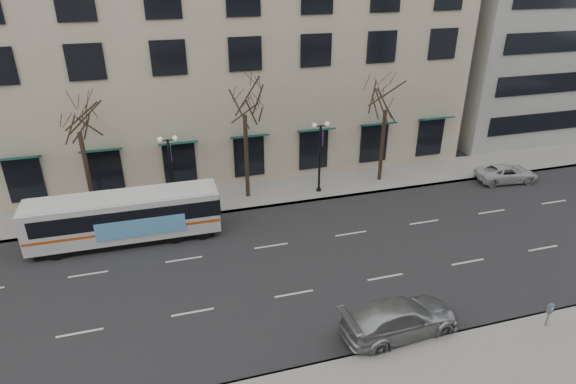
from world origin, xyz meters
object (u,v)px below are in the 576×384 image
object	(u,v)px
city_bus	(126,216)
pay_station	(550,311)
white_pickup	(506,173)
tree_far_left	(76,117)
lamp_post_right	(320,154)
tree_far_right	(387,97)
silver_car	(400,318)
lamp_post_left	(171,170)
tree_far_mid	(244,101)

from	to	relation	value
city_bus	pay_station	bearing A→B (deg)	-35.28
city_bus	white_pickup	xyz separation A→B (m)	(26.99, 0.92, -0.97)
tree_far_left	lamp_post_right	size ratio (longest dim) A/B	1.60
tree_far_right	silver_car	size ratio (longest dim) A/B	1.49
tree_far_left	city_bus	world-z (taller)	tree_far_left
silver_car	white_pickup	distance (m)	19.75
lamp_post_left	white_pickup	xyz separation A→B (m)	(24.09, -2.00, -2.32)
lamp_post_right	pay_station	xyz separation A→B (m)	(5.18, -16.01, -1.94)
lamp_post_right	city_bus	distance (m)	13.30
tree_far_left	tree_far_right	world-z (taller)	tree_far_left
lamp_post_left	pay_station	xyz separation A→B (m)	(15.18, -16.01, -1.94)
tree_far_left	pay_station	xyz separation A→B (m)	(20.19, -16.61, -5.69)
tree_far_right	white_pickup	size ratio (longest dim) A/B	1.79
tree_far_right	city_bus	bearing A→B (deg)	-168.86
tree_far_right	lamp_post_right	distance (m)	6.11
tree_far_left	city_bus	size ratio (longest dim) A/B	0.77
city_bus	white_pickup	distance (m)	27.02
tree_far_mid	tree_far_right	size ratio (longest dim) A/B	1.06
lamp_post_right	lamp_post_left	bearing A→B (deg)	180.00
tree_far_right	white_pickup	bearing A→B (deg)	-15.95
tree_far_left	silver_car	world-z (taller)	tree_far_left
tree_far_right	lamp_post_left	xyz separation A→B (m)	(-14.99, -0.60, -3.48)
tree_far_right	lamp_post_left	size ratio (longest dim) A/B	1.55
pay_station	tree_far_left	bearing A→B (deg)	128.75
pay_station	city_bus	bearing A→B (deg)	132.30
tree_far_right	lamp_post_left	distance (m)	15.40
silver_car	lamp_post_left	bearing A→B (deg)	26.93
city_bus	pay_station	distance (m)	22.33
tree_far_left	silver_car	size ratio (longest dim) A/B	1.54
tree_far_right	silver_car	bearing A→B (deg)	-112.71
silver_car	lamp_post_right	bearing A→B (deg)	-9.35
tree_far_left	lamp_post_right	distance (m)	15.48
tree_far_right	silver_car	xyz separation A→B (m)	(-6.28, -15.00, -5.64)
lamp_post_left	pay_station	size ratio (longest dim) A/B	4.41
tree_far_left	lamp_post_left	bearing A→B (deg)	-6.83
tree_far_mid	silver_car	bearing A→B (deg)	-76.07
lamp_post_right	silver_car	xyz separation A→B (m)	(-1.29, -14.40, -2.16)
tree_far_mid	lamp_post_left	size ratio (longest dim) A/B	1.64
tree_far_mid	lamp_post_right	size ratio (longest dim) A/B	1.64
tree_far_right	city_bus	xyz separation A→B (m)	(-17.89, -3.52, -4.82)
silver_car	pay_station	size ratio (longest dim) A/B	4.58
tree_far_left	city_bus	xyz separation A→B (m)	(2.11, -3.52, -5.10)
lamp_post_left	city_bus	xyz separation A→B (m)	(-2.90, -2.92, -1.34)
tree_far_left	pay_station	size ratio (longest dim) A/B	7.06
white_pickup	pay_station	size ratio (longest dim) A/B	3.82
lamp_post_right	tree_far_mid	bearing A→B (deg)	173.17
lamp_post_left	tree_far_left	bearing A→B (deg)	173.17
tree_far_mid	white_pickup	size ratio (longest dim) A/B	1.90
white_pickup	pay_station	bearing A→B (deg)	154.51
tree_far_left	silver_car	xyz separation A→B (m)	(13.72, -15.00, -5.91)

